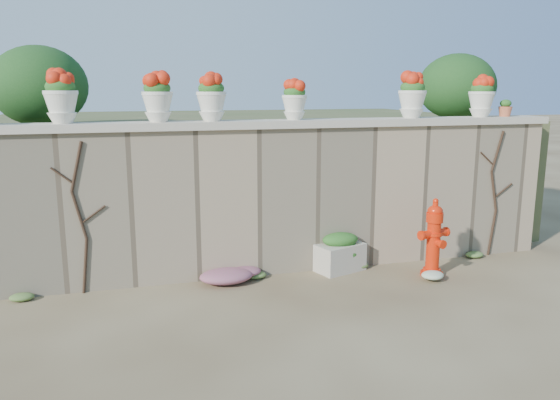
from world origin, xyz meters
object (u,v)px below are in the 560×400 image
object	(u,v)px
urn_pot_0	(61,97)
planter_box	(340,253)
fire_hydrant	(434,238)
terracotta_pot	(505,109)

from	to	relation	value
urn_pot_0	planter_box	bearing A→B (deg)	-4.68
urn_pot_0	fire_hydrant	bearing A→B (deg)	-10.07
fire_hydrant	terracotta_pot	size ratio (longest dim) A/B	4.35
fire_hydrant	planter_box	size ratio (longest dim) A/B	1.43
planter_box	urn_pot_0	size ratio (longest dim) A/B	1.19
planter_box	terracotta_pot	size ratio (longest dim) A/B	3.05
fire_hydrant	urn_pot_0	size ratio (longest dim) A/B	1.69
fire_hydrant	terracotta_pot	world-z (taller)	terracotta_pot
planter_box	urn_pot_0	xyz separation A→B (m)	(-3.53, 0.29, 2.16)
terracotta_pot	planter_box	bearing A→B (deg)	-174.02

